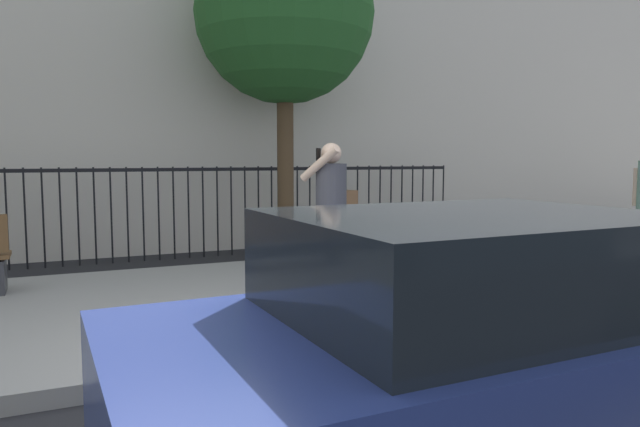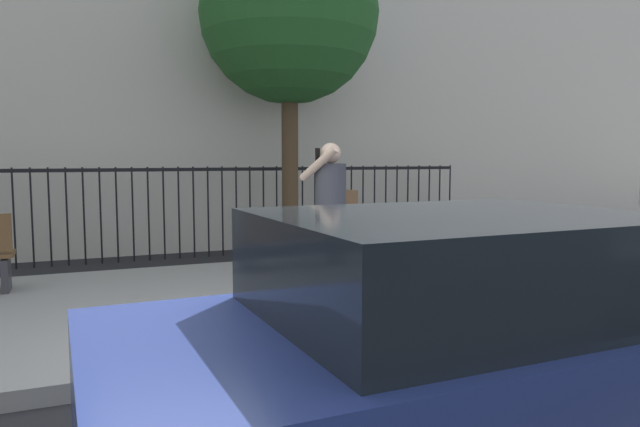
% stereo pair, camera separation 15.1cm
% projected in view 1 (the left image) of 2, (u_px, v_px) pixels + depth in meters
% --- Properties ---
extents(ground_plane, '(60.00, 60.00, 0.00)m').
position_uv_depth(ground_plane, '(262.00, 377.00, 4.70)').
color(ground_plane, black).
extents(sidewalk, '(28.00, 4.40, 0.15)m').
position_uv_depth(sidewalk, '(200.00, 305.00, 6.69)').
color(sidewalk, gray).
rests_on(sidewalk, ground).
extents(building_facade, '(28.00, 4.00, 9.26)m').
position_uv_depth(building_facade, '(127.00, 16.00, 11.99)').
color(building_facade, beige).
rests_on(building_facade, ground).
extents(iron_fence, '(12.03, 0.04, 1.60)m').
position_uv_depth(iron_fence, '(151.00, 201.00, 9.97)').
color(iron_fence, black).
rests_on(iron_fence, ground).
extents(parked_hatchback, '(4.24, 1.94, 1.45)m').
position_uv_depth(parked_hatchback, '(490.00, 346.00, 3.26)').
color(parked_hatchback, navy).
rests_on(parked_hatchback, ground).
extents(pedestrian_on_phone, '(0.73, 0.59, 1.76)m').
position_uv_depth(pedestrian_on_phone, '(332.00, 210.00, 6.50)').
color(pedestrian_on_phone, beige).
rests_on(pedestrian_on_phone, sidewalk).
extents(street_tree_near, '(3.05, 3.05, 5.72)m').
position_uv_depth(street_tree_near, '(285.00, 15.00, 9.97)').
color(street_tree_near, '#4C3823').
rests_on(street_tree_near, ground).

